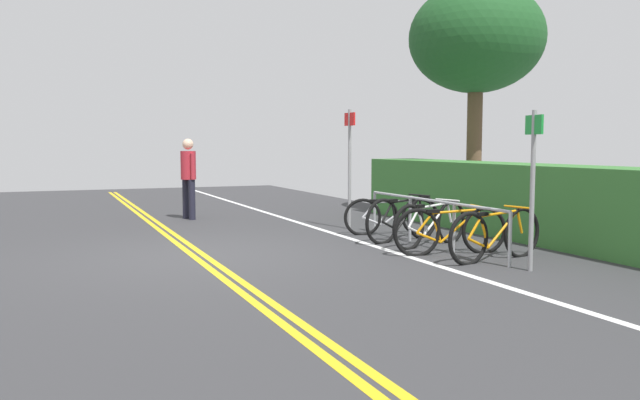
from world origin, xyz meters
The scene contains 15 objects.
ground_plane centered at (0.00, 0.00, -0.03)m, with size 29.75×12.12×0.05m, color #353538.
centre_line_yellow_inner centered at (0.00, -0.08, 0.00)m, with size 26.77×0.10×0.00m, color gold.
centre_line_yellow_outer centered at (0.00, 0.08, 0.00)m, with size 26.77×0.10×0.00m, color gold.
bike_lane_stripe_white centered at (0.00, 2.73, 0.00)m, with size 26.77×0.12×0.00m, color white.
bike_rack centered at (0.55, 3.54, 0.54)m, with size 3.80×0.05×0.74m.
bicycle_0 centered at (-0.86, 3.62, 0.32)m, with size 0.58×1.67×0.70m.
bicycle_1 centered at (-0.13, 3.44, 0.37)m, with size 0.64×1.68×0.78m.
bicycle_2 centered at (0.51, 3.56, 0.35)m, with size 0.67×1.70×0.74m.
bicycle_3 centered at (1.30, 3.40, 0.34)m, with size 0.47×1.75×0.73m.
bicycle_4 centered at (1.96, 3.68, 0.35)m, with size 0.50×1.79×0.76m.
pedestrian centered at (-4.60, 0.80, 0.99)m, with size 0.48×0.32×1.71m.
sign_post_near centered at (-1.83, 3.27, 1.35)m, with size 0.36×0.06×2.24m.
sign_post_far centered at (2.73, 3.61, 1.23)m, with size 0.36×0.09×2.02m.
hedge_backdrop centered at (2.05, 5.59, 0.63)m, with size 12.75×1.11×1.26m, color #387533.
tree_near_left centered at (-3.22, 7.12, 3.97)m, with size 3.06×3.06×5.24m.
Camera 1 is at (9.05, -1.95, 1.59)m, focal length 36.05 mm.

